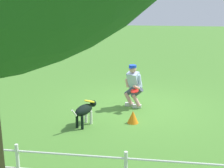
% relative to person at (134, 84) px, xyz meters
% --- Properties ---
extents(ground_plane, '(60.00, 60.00, 0.00)m').
position_rel_person_xyz_m(ground_plane, '(-0.20, 0.05, -0.70)').
color(ground_plane, '#4A832F').
extents(person, '(0.63, 0.71, 1.29)m').
position_rel_person_xyz_m(person, '(0.00, 0.00, 0.00)').
color(person, silver).
rests_on(person, ground_plane).
extents(dog, '(0.49, 1.03, 0.60)m').
position_rel_person_xyz_m(dog, '(1.12, 1.60, -0.29)').
color(dog, black).
rests_on(dog, ground_plane).
extents(frisbee_flying, '(0.36, 0.35, 0.12)m').
position_rel_person_xyz_m(frisbee_flying, '(1.04, 1.41, -0.10)').
color(frisbee_flying, yellow).
extents(frisbee_held, '(0.24, 0.23, 0.10)m').
position_rel_person_xyz_m(frisbee_held, '(-0.06, 0.38, -0.09)').
color(frisbee_held, red).
rests_on(frisbee_held, person).
extents(training_cone, '(0.30, 0.30, 0.33)m').
position_rel_person_xyz_m(training_cone, '(-0.09, 1.27, -0.53)').
color(training_cone, orange).
rests_on(training_cone, ground_plane).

